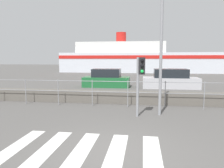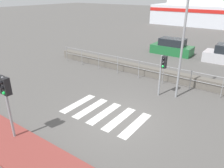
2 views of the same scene
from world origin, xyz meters
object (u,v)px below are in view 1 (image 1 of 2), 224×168
at_px(ferry_boat, 135,59).
at_px(traffic_light_far, 141,73).
at_px(streetlamp, 162,16).
at_px(parked_car_green, 107,79).
at_px(parked_car_silver, 170,80).

bearing_deg(ferry_boat, traffic_light_far, -87.62).
bearing_deg(traffic_light_far, streetlamp, 10.80).
relative_size(streetlamp, ferry_boat, 0.24).
distance_m(ferry_boat, parked_car_green, 21.84).
xyz_separation_m(streetlamp, parked_car_silver, (1.50, 9.11, -3.35)).
distance_m(streetlamp, parked_car_green, 10.42).
bearing_deg(parked_car_green, traffic_light_far, -72.37).
xyz_separation_m(traffic_light_far, streetlamp, (0.81, 0.16, 2.23)).
height_order(streetlamp, parked_car_silver, streetlamp).
bearing_deg(traffic_light_far, ferry_boat, 92.38).
height_order(ferry_boat, parked_car_green, ferry_boat).
relative_size(ferry_boat, parked_car_green, 7.11).
distance_m(traffic_light_far, parked_car_silver, 9.62).
height_order(parked_car_green, parked_car_silver, parked_car_silver).
bearing_deg(parked_car_silver, parked_car_green, -180.00).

